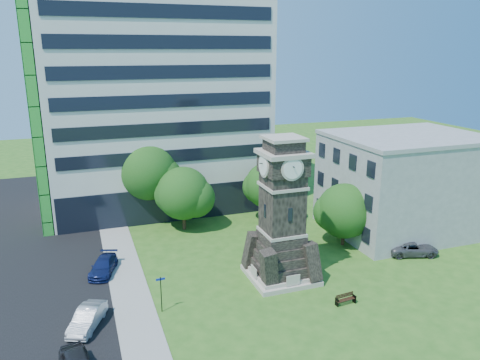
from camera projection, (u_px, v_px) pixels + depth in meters
name	position (u px, v px, depth m)	size (l,w,h in m)	color
ground	(256.00, 294.00, 37.38)	(160.00, 160.00, 0.00)	#2A5C1A
sidewalk	(128.00, 284.00, 38.84)	(3.00, 70.00, 0.06)	gray
street	(16.00, 302.00, 36.11)	(14.00, 80.00, 0.02)	black
clock_tower	(282.00, 219.00, 38.74)	(5.40, 5.40, 12.22)	#B9AFA1
office_tall	(154.00, 90.00, 55.97)	(26.20, 15.11, 28.60)	silver
office_low	(404.00, 183.00, 49.67)	(15.20, 12.20, 10.40)	#A2A4A7
car_street_mid	(87.00, 318.00, 32.74)	(1.47, 4.21, 1.39)	#A5A7AD
car_street_north	(103.00, 266.00, 40.75)	(1.81, 4.45, 1.29)	#111C4D
car_east_lot	(413.00, 248.00, 44.37)	(2.19, 4.76, 1.32)	#4A4A4F
park_bench	(345.00, 299.00, 35.80)	(1.63, 0.44, 0.84)	black
street_sign	(161.00, 290.00, 34.39)	(0.68, 0.07, 2.83)	black
tree_nw	(149.00, 173.00, 51.89)	(7.06, 6.42, 9.03)	#332114
tree_nc	(184.00, 195.00, 49.90)	(6.27, 5.70, 6.93)	#332114
tree_ne	(269.00, 187.00, 52.20)	(5.74, 5.22, 6.86)	#332114
tree_east	(345.00, 212.00, 45.94)	(5.97, 5.43, 6.30)	#332114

